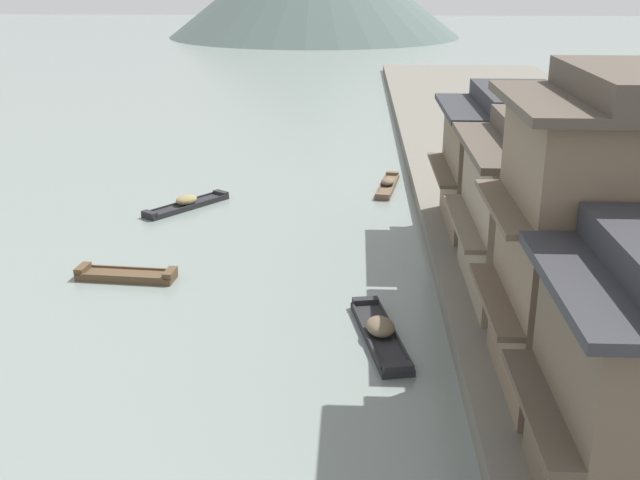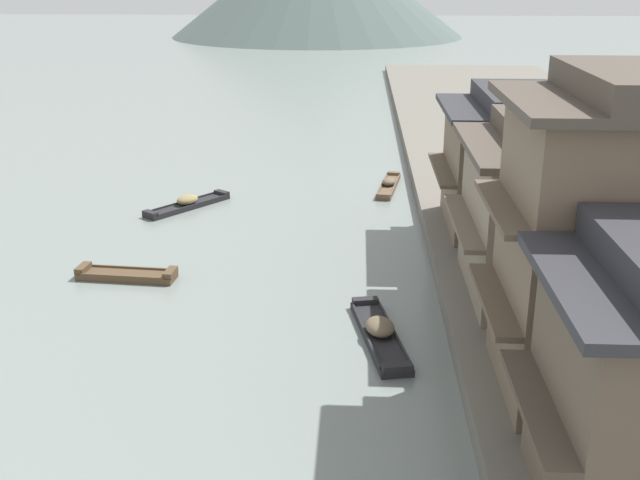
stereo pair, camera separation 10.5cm
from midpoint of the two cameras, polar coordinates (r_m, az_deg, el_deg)
riverbank_right at (r=42.14m, az=19.62°, el=2.97°), size 18.00×110.00×0.70m
boat_moored_nearest at (r=39.81m, az=-9.86°, el=2.71°), size 3.86×4.64×0.68m
boat_moored_second at (r=42.94m, az=5.26°, el=4.13°), size 1.59×5.08×0.59m
boat_moored_third at (r=25.51m, az=4.64°, el=-6.99°), size 2.03×5.35×0.74m
boat_moored_far at (r=31.22m, az=-14.25°, el=-2.57°), size 4.05×1.36×0.48m
house_waterfront_second at (r=21.24m, az=22.26°, el=-0.12°), size 7.11×5.74×8.74m
house_waterfront_tall at (r=27.54m, az=16.55°, el=2.05°), size 6.01×7.17×6.14m
house_waterfront_narrow at (r=34.52m, az=14.64°, el=5.73°), size 6.93×6.76×6.14m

